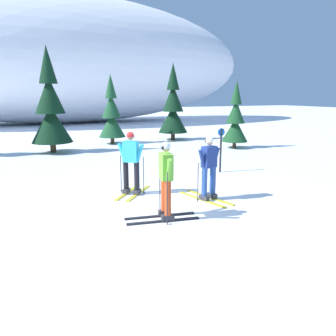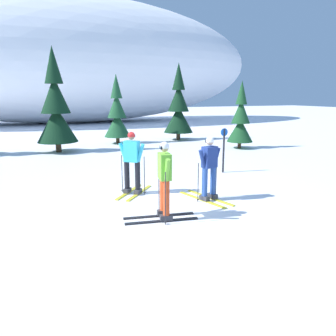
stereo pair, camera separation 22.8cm
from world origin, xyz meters
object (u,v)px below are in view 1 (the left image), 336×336
(trail_marker_post, at_px, (221,148))
(skier_lime_jacket, at_px, (166,179))
(pine_tree_center_right, at_px, (173,108))
(pine_tree_far_right, at_px, (235,120))
(skier_navy_jacket, at_px, (209,168))
(pine_tree_center_left, at_px, (50,109))
(skier_cyan_jacket, at_px, (131,162))
(pine_tree_center, at_px, (112,115))

(trail_marker_post, bearing_deg, skier_lime_jacket, -137.10)
(skier_lime_jacket, distance_m, pine_tree_center_right, 13.68)
(pine_tree_far_right, bearing_deg, pine_tree_center_right, 110.08)
(skier_navy_jacket, xyz_separation_m, trail_marker_post, (2.13, 2.66, 0.02))
(skier_lime_jacket, xyz_separation_m, pine_tree_center_right, (5.97, 12.27, 1.02))
(skier_navy_jacket, bearing_deg, pine_tree_center_left, 107.39)
(pine_tree_center_right, distance_m, trail_marker_post, 9.12)
(skier_cyan_jacket, height_order, pine_tree_center_right, pine_tree_center_right)
(trail_marker_post, bearing_deg, pine_tree_center, 100.93)
(skier_lime_jacket, distance_m, skier_cyan_jacket, 2.18)
(pine_tree_center_left, xyz_separation_m, trail_marker_post, (5.14, -6.96, -1.20))
(pine_tree_center, bearing_deg, pine_tree_center_left, -152.99)
(skier_navy_jacket, height_order, skier_cyan_jacket, skier_cyan_jacket)
(skier_navy_jacket, height_order, pine_tree_center_left, pine_tree_center_left)
(skier_navy_jacket, xyz_separation_m, pine_tree_center_right, (4.35, 11.45, 1.07))
(pine_tree_center, relative_size, pine_tree_far_right, 1.12)
(skier_lime_jacket, bearing_deg, skier_cyan_jacket, 92.45)
(skier_cyan_jacket, relative_size, pine_tree_far_right, 0.51)
(pine_tree_center_left, bearing_deg, pine_tree_center_right, 13.94)
(pine_tree_far_right, height_order, trail_marker_post, pine_tree_far_right)
(skier_navy_jacket, distance_m, pine_tree_center, 11.41)
(pine_tree_center, bearing_deg, skier_cyan_jacket, -102.14)
(skier_lime_jacket, height_order, skier_cyan_jacket, skier_cyan_jacket)
(skier_navy_jacket, distance_m, trail_marker_post, 3.41)
(trail_marker_post, bearing_deg, pine_tree_far_right, 49.54)
(skier_navy_jacket, xyz_separation_m, skier_cyan_jacket, (-1.72, 1.35, 0.05))
(pine_tree_far_right, xyz_separation_m, trail_marker_post, (-3.81, -4.46, -0.55))
(pine_tree_center_right, bearing_deg, pine_tree_center_left, -166.06)
(skier_navy_jacket, relative_size, pine_tree_far_right, 0.52)
(skier_cyan_jacket, distance_m, pine_tree_far_right, 9.59)
(skier_cyan_jacket, height_order, pine_tree_center_left, pine_tree_center_left)
(pine_tree_center, bearing_deg, skier_navy_jacket, -92.22)
(pine_tree_center_left, xyz_separation_m, pine_tree_far_right, (8.94, -2.50, -0.64))
(pine_tree_center_right, distance_m, pine_tree_far_right, 4.63)
(pine_tree_center_left, height_order, trail_marker_post, pine_tree_center_left)
(skier_navy_jacket, distance_m, pine_tree_center_right, 12.29)
(skier_lime_jacket, relative_size, skier_navy_jacket, 0.99)
(pine_tree_center_right, bearing_deg, skier_navy_jacket, -110.80)
(skier_cyan_jacket, bearing_deg, pine_tree_center_left, 98.92)
(pine_tree_center, height_order, pine_tree_center_right, pine_tree_center_right)
(pine_tree_center_right, relative_size, pine_tree_far_right, 1.34)
(pine_tree_far_right, bearing_deg, trail_marker_post, -130.46)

